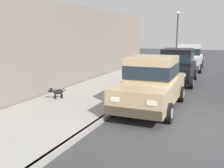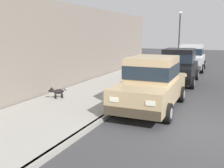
{
  "view_description": "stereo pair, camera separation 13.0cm",
  "coord_description": "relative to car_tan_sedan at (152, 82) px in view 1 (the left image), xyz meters",
  "views": [
    {
      "loc": [
        0.18,
        -7.5,
        2.76
      ],
      "look_at": [
        -3.65,
        1.51,
        0.85
      ],
      "focal_mm": 41.75,
      "sensor_mm": 36.0,
      "label": 1
    },
    {
      "loc": [
        0.3,
        -7.45,
        2.76
      ],
      "look_at": [
        -3.65,
        1.51,
        0.85
      ],
      "focal_mm": 41.75,
      "sensor_mm": 36.0,
      "label": 2
    }
  ],
  "objects": [
    {
      "name": "fire_hydrant",
      "position": [
        -1.49,
        3.25,
        -0.51
      ],
      "size": [
        0.34,
        0.24,
        0.72
      ],
      "color": "gold",
      "rests_on": "sidewalk"
    },
    {
      "name": "curb",
      "position": [
        -1.04,
        -1.77,
        -0.91
      ],
      "size": [
        0.16,
        64.0,
        0.14
      ],
      "primitive_type": "cube",
      "color": "gray",
      "rests_on": "ground"
    },
    {
      "name": "car_tan_sedan",
      "position": [
        0.0,
        0.0,
        0.0
      ],
      "size": [
        2.07,
        4.62,
        1.92
      ],
      "color": "tan",
      "rests_on": "ground"
    },
    {
      "name": "car_silver_sedan",
      "position": [
        -0.02,
        11.3,
        0.0
      ],
      "size": [
        2.14,
        4.65,
        1.92
      ],
      "color": "#BCBCC1",
      "rests_on": "ground"
    },
    {
      "name": "street_lamp",
      "position": [
        -1.39,
        13.74,
        1.92
      ],
      "size": [
        0.36,
        0.36,
        4.42
      ],
      "color": "#2D2D33",
      "rests_on": "sidewalk"
    },
    {
      "name": "dog_black",
      "position": [
        -3.77,
        -0.66,
        -0.55
      ],
      "size": [
        0.51,
        0.63,
        0.49
      ],
      "color": "black",
      "rests_on": "sidewalk"
    },
    {
      "name": "car_black_sedan",
      "position": [
        0.02,
        5.56,
        0.0
      ],
      "size": [
        2.14,
        4.66,
        1.92
      ],
      "color": "black",
      "rests_on": "ground"
    },
    {
      "name": "sidewalk",
      "position": [
        -2.84,
        -1.77,
        -0.91
      ],
      "size": [
        3.6,
        64.0,
        0.14
      ],
      "primitive_type": "cube",
      "color": "#99968E",
      "rests_on": "ground"
    },
    {
      "name": "ground_plane",
      "position": [
        2.16,
        -1.77,
        -0.98
      ],
      "size": [
        80.0,
        80.0,
        0.0
      ],
      "primitive_type": "plane",
      "color": "#38383A"
    },
    {
      "name": "building_facade",
      "position": [
        -4.94,
        3.71,
        1.11
      ],
      "size": [
        0.5,
        20.0,
        4.19
      ],
      "primitive_type": "cube",
      "color": "slate",
      "rests_on": "ground"
    }
  ]
}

